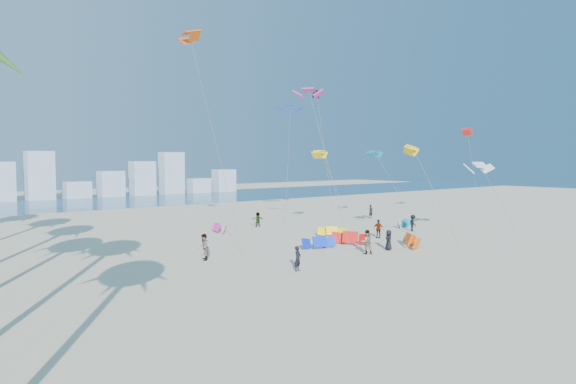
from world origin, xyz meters
TOP-DOWN VIEW (x-y plane):
  - ground at (0.00, 0.00)m, footprint 220.00×220.00m
  - ocean at (0.00, 72.00)m, footprint 220.00×220.00m
  - kitesurfer_near at (-1.40, 9.60)m, footprint 0.67×0.56m
  - kitesurfer_mid at (6.40, 10.94)m, footprint 1.09×1.01m
  - kitesurfers_far at (9.66, 18.99)m, footprint 29.42×18.67m
  - grounded_kites at (9.44, 16.55)m, footprint 19.17×20.05m
  - flying_kites at (15.00, 20.55)m, footprint 36.56×27.03m
  - distant_skyline at (-1.19, 82.00)m, footprint 85.00×3.00m

SIDE VIEW (x-z plane):
  - ground at x=0.00m, z-range 0.00..0.00m
  - ocean at x=0.00m, z-range 0.01..0.01m
  - grounded_kites at x=9.44m, z-range -0.05..0.98m
  - kitesurfer_near at x=-1.40m, z-range 0.00..1.57m
  - kitesurfers_far at x=9.66m, z-range -0.10..1.76m
  - kitesurfer_mid at x=6.40m, z-range 0.00..1.80m
  - distant_skyline at x=-1.19m, z-range -1.11..7.29m
  - flying_kites at x=15.00m, z-range 2.26..19.55m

